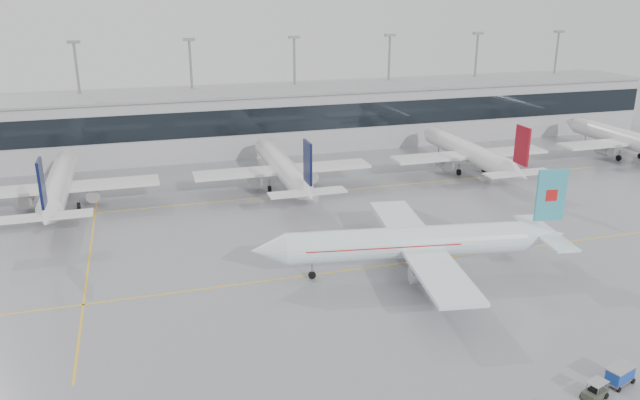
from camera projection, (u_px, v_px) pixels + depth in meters
name	position (u px, v px, depth m)	size (l,w,h in m)	color
ground	(349.00, 270.00, 74.67)	(320.00, 320.00, 0.00)	gray
taxi_line_main	(349.00, 270.00, 74.67)	(120.00, 0.25, 0.01)	yellow
taxi_line_north	(288.00, 195.00, 101.89)	(120.00, 0.25, 0.01)	yellow
taxi_line_cross	(90.00, 251.00, 80.14)	(0.25, 60.00, 0.01)	yellow
terminal	(251.00, 121.00, 129.01)	(180.00, 15.00, 12.00)	#A7A7AB
terminal_glass	(258.00, 121.00, 121.68)	(180.00, 0.20, 5.00)	black
terminal_roof	(250.00, 91.00, 127.03)	(182.00, 16.00, 0.40)	gray
light_masts	(244.00, 82.00, 132.11)	(156.40, 1.00, 22.60)	gray
air_canada_jet	(417.00, 242.00, 72.88)	(37.93, 30.96, 12.08)	white
parked_jet_b	(58.00, 185.00, 94.55)	(29.64, 36.96, 11.72)	white
parked_jet_c	(283.00, 167.00, 104.05)	(29.64, 36.96, 11.72)	white
parked_jet_d	(470.00, 153.00, 113.55)	(29.64, 36.96, 11.72)	white
parked_jet_e	(628.00, 140.00, 123.06)	(29.64, 36.96, 11.72)	white
baggage_tug	(595.00, 393.00, 51.06)	(3.26, 1.93, 1.56)	#353C30
baggage_cart	(620.00, 374.00, 52.86)	(3.01, 2.24, 1.66)	gray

